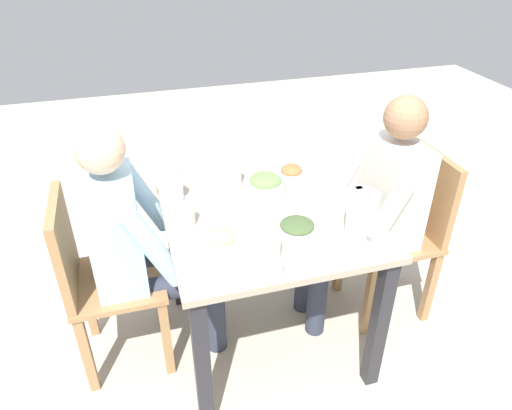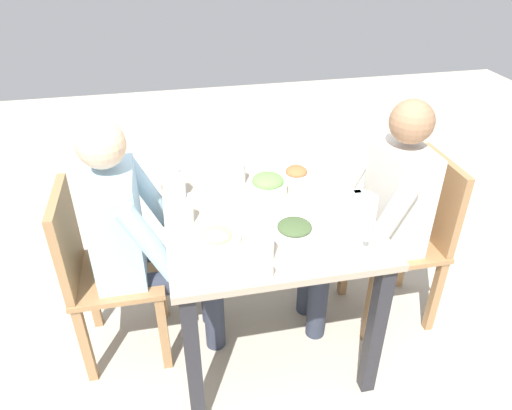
% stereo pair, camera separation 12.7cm
% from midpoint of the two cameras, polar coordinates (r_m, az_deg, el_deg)
% --- Properties ---
extents(ground_plane, '(8.00, 8.00, 0.00)m').
position_cam_midpoint_polar(ground_plane, '(2.49, -0.28, -15.54)').
color(ground_plane, '#B7AD99').
extents(dining_table, '(0.86, 0.86, 0.74)m').
position_cam_midpoint_polar(dining_table, '(2.08, -0.32, -4.19)').
color(dining_table, gray).
rests_on(dining_table, ground_plane).
extents(chair_near, '(0.40, 0.40, 0.88)m').
position_cam_midpoint_polar(chair_near, '(2.19, -20.30, -8.00)').
color(chair_near, '#997047').
rests_on(chair_near, ground_plane).
extents(chair_far, '(0.40, 0.40, 0.88)m').
position_cam_midpoint_polar(chair_far, '(2.46, 16.24, -2.40)').
color(chair_far, '#997047').
rests_on(chair_far, ground_plane).
extents(diner_near, '(0.48, 0.53, 1.18)m').
position_cam_midpoint_polar(diner_near, '(2.09, -15.50, -4.13)').
color(diner_near, '#9EC6E0').
rests_on(diner_near, ground_plane).
extents(diner_far, '(0.48, 0.53, 1.18)m').
position_cam_midpoint_polar(diner_far, '(2.28, 12.39, -0.22)').
color(diner_far, silver).
rests_on(diner_far, ground_plane).
extents(water_pitcher, '(0.16, 0.12, 0.19)m').
position_cam_midpoint_polar(water_pitcher, '(1.87, 10.76, -1.17)').
color(water_pitcher, silver).
rests_on(water_pitcher, dining_table).
extents(salad_bowl, '(0.18, 0.18, 0.09)m').
position_cam_midpoint_polar(salad_bowl, '(2.14, -0.55, 2.45)').
color(salad_bowl, white).
rests_on(salad_bowl, dining_table).
extents(plate_yoghurt, '(0.18, 0.18, 0.05)m').
position_cam_midpoint_polar(plate_yoghurt, '(2.15, -6.90, 1.46)').
color(plate_yoghurt, white).
rests_on(plate_yoghurt, dining_table).
extents(plate_dolmas, '(0.23, 0.23, 0.04)m').
position_cam_midpoint_polar(plate_dolmas, '(1.91, 3.09, -2.66)').
color(plate_dolmas, white).
rests_on(plate_dolmas, dining_table).
extents(plate_beans, '(0.19, 0.19, 0.04)m').
position_cam_midpoint_polar(plate_beans, '(2.07, 6.54, 0.22)').
color(plate_beans, white).
rests_on(plate_beans, dining_table).
extents(plate_fries, '(0.19, 0.19, 0.04)m').
position_cam_midpoint_polar(plate_fries, '(1.85, -6.21, -4.00)').
color(plate_fries, white).
rests_on(plate_fries, dining_table).
extents(plate_rice_curry, '(0.17, 0.17, 0.05)m').
position_cam_midpoint_polar(plate_rice_curry, '(2.31, 2.71, 4.04)').
color(plate_rice_curry, white).
rests_on(plate_rice_curry, dining_table).
extents(water_glass_near_right, '(0.06, 0.06, 0.10)m').
position_cam_midpoint_polar(water_glass_near_right, '(2.22, -4.16, 3.75)').
color(water_glass_near_right, silver).
rests_on(water_glass_near_right, dining_table).
extents(water_glass_by_pitcher, '(0.07, 0.07, 0.09)m').
position_cam_midpoint_polar(water_glass_by_pitcher, '(1.95, -10.24, -1.27)').
color(water_glass_by_pitcher, silver).
rests_on(water_glass_by_pitcher, dining_table).
extents(water_glass_far_right, '(0.07, 0.07, 0.10)m').
position_cam_midpoint_polar(water_glass_far_right, '(2.29, 6.99, 4.46)').
color(water_glass_far_right, silver).
rests_on(water_glass_far_right, dining_table).
extents(water_glass_near_left, '(0.07, 0.07, 0.11)m').
position_cam_midpoint_polar(water_glass_near_left, '(1.74, -0.22, -5.01)').
color(water_glass_near_left, silver).
rests_on(water_glass_near_left, dining_table).
extents(water_glass_far_left, '(0.07, 0.07, 0.09)m').
position_cam_midpoint_polar(water_glass_far_left, '(2.20, 8.19, 3.03)').
color(water_glass_far_left, silver).
rests_on(water_glass_far_left, dining_table).
extents(oil_carafe, '(0.08, 0.08, 0.16)m').
position_cam_midpoint_polar(oil_carafe, '(2.12, -11.56, 1.85)').
color(oil_carafe, silver).
rests_on(oil_carafe, dining_table).
extents(salt_shaker, '(0.03, 0.03, 0.05)m').
position_cam_midpoint_polar(salt_shaker, '(1.67, 0.57, -7.84)').
color(salt_shaker, white).
rests_on(salt_shaker, dining_table).
extents(fork_near, '(0.17, 0.05, 0.01)m').
position_cam_midpoint_polar(fork_near, '(2.04, -10.73, -1.13)').
color(fork_near, silver).
rests_on(fork_near, dining_table).
extents(knife_near, '(0.19, 0.04, 0.01)m').
position_cam_midpoint_polar(knife_near, '(2.08, -9.99, -0.24)').
color(knife_near, silver).
rests_on(knife_near, dining_table).
extents(fork_far, '(0.17, 0.06, 0.01)m').
position_cam_midpoint_polar(fork_far, '(2.23, 6.02, 2.42)').
color(fork_far, silver).
rests_on(fork_far, dining_table).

